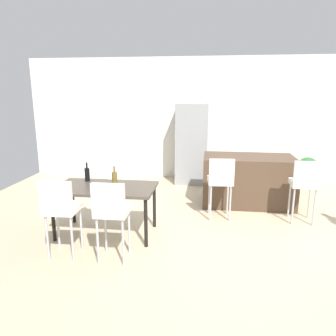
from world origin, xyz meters
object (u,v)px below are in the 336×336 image
at_px(bar_chair_left, 221,179).
at_px(refrigerator, 192,144).
at_px(dining_table, 105,191).
at_px(wine_bottle_far, 87,174).
at_px(wine_glass_left, 111,176).
at_px(wine_bottle_end, 115,180).
at_px(bar_chair_middle, 305,182).
at_px(kitchen_island, 248,180).
at_px(potted_plant, 308,169).
at_px(dining_chair_near, 61,206).
at_px(dining_chair_far, 111,209).

xyz_separation_m(bar_chair_left, refrigerator, (-0.61, 2.21, 0.22)).
height_order(dining_table, wine_bottle_far, wine_bottle_far).
distance_m(bar_chair_left, wine_glass_left, 1.79).
bearing_deg(wine_bottle_end, wine_bottle_far, 147.10).
bearing_deg(bar_chair_middle, kitchen_island, 133.07).
relative_size(bar_chair_left, wine_glass_left, 6.03).
height_order(dining_table, refrigerator, refrigerator).
xyz_separation_m(bar_chair_left, potted_plant, (2.02, 2.20, -0.30)).
height_order(dining_chair_near, potted_plant, dining_chair_near).
relative_size(dining_chair_near, refrigerator, 0.57).
distance_m(dining_chair_far, refrigerator, 3.87).
height_order(dining_table, potted_plant, dining_table).
relative_size(bar_chair_middle, dining_table, 0.72).
bearing_deg(wine_glass_left, potted_plant, 38.34).
bearing_deg(dining_chair_near, dining_table, 66.83).
bearing_deg(refrigerator, bar_chair_left, -74.70).
bearing_deg(dining_chair_far, bar_chair_left, 48.91).
xyz_separation_m(wine_bottle_end, wine_bottle_far, (-0.55, 0.35, -0.02)).
relative_size(dining_table, dining_chair_far, 1.39).
relative_size(wine_bottle_end, refrigerator, 0.18).
bearing_deg(refrigerator, dining_table, -109.89).
height_order(kitchen_island, bar_chair_left, bar_chair_left).
xyz_separation_m(wine_glass_left, potted_plant, (3.66, 2.90, -0.47)).
bearing_deg(refrigerator, wine_bottle_far, -117.74).
bearing_deg(dining_chair_near, potted_plant, 43.02).
xyz_separation_m(dining_chair_far, refrigerator, (0.76, 3.79, 0.22)).
xyz_separation_m(bar_chair_left, wine_glass_left, (-1.64, -0.69, 0.17)).
distance_m(wine_bottle_end, potted_plant, 4.74).
bearing_deg(wine_bottle_end, kitchen_island, 40.28).
relative_size(wine_bottle_far, wine_glass_left, 1.71).
bearing_deg(kitchen_island, bar_chair_middle, -46.93).
bearing_deg(kitchen_island, dining_chair_near, -136.86).
distance_m(dining_chair_far, potted_plant, 5.08).
relative_size(wine_glass_left, refrigerator, 0.09).
distance_m(wine_bottle_far, wine_glass_left, 0.44).
distance_m(wine_bottle_far, potted_plant, 4.95).
distance_m(bar_chair_left, bar_chair_middle, 1.32).
distance_m(bar_chair_left, dining_table, 1.88).
xyz_separation_m(dining_chair_near, wine_bottle_far, (-0.04, 1.01, 0.15)).
xyz_separation_m(dining_chair_near, dining_chair_far, (0.66, -0.00, 0.00)).
bearing_deg(dining_table, dining_chair_far, -66.61).
bearing_deg(potted_plant, kitchen_island, -137.19).
height_order(wine_bottle_far, wine_glass_left, wine_bottle_far).
relative_size(dining_chair_near, potted_plant, 1.58).
xyz_separation_m(bar_chair_middle, dining_chair_far, (-2.70, -1.57, 0.00)).
distance_m(wine_bottle_end, refrigerator, 3.26).
relative_size(dining_chair_near, wine_bottle_end, 3.14).
xyz_separation_m(bar_chair_left, wine_bottle_end, (-1.52, -0.91, 0.17)).
bearing_deg(dining_table, refrigerator, 70.11).
bearing_deg(dining_table, bar_chair_middle, 14.98).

